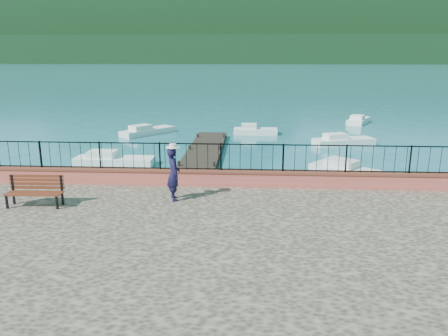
# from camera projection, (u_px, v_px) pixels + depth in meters

# --- Properties ---
(ground) EXTENTS (2000.00, 2000.00, 0.00)m
(ground) POSITION_uv_depth(u_px,v_px,m) (223.00, 263.00, 12.51)
(ground) COLOR #19596B
(ground) RESTS_ON ground
(parapet) EXTENTS (28.00, 0.46, 0.58)m
(parapet) POSITION_uv_depth(u_px,v_px,m) (229.00, 178.00, 15.71)
(parapet) COLOR #BE5A44
(parapet) RESTS_ON promenade
(railing) EXTENTS (27.00, 0.05, 0.95)m
(railing) POSITION_uv_depth(u_px,v_px,m) (229.00, 157.00, 15.52)
(railing) COLOR black
(railing) RESTS_ON parapet
(dock) EXTENTS (2.00, 16.00, 0.30)m
(dock) POSITION_uv_depth(u_px,v_px,m) (201.00, 160.00, 24.18)
(dock) COLOR #2D231C
(dock) RESTS_ON ground
(far_forest) EXTENTS (900.00, 60.00, 18.00)m
(far_forest) POSITION_uv_depth(u_px,v_px,m) (251.00, 50.00, 300.04)
(far_forest) COLOR black
(far_forest) RESTS_ON ground
(foothills) EXTENTS (900.00, 120.00, 44.00)m
(foothills) POSITION_uv_depth(u_px,v_px,m) (251.00, 34.00, 354.72)
(foothills) COLOR black
(foothills) RESTS_ON ground
(companion_hill) EXTENTS (448.00, 384.00, 180.00)m
(companion_hill) POSITION_uv_depth(u_px,v_px,m) (429.00, 60.00, 540.40)
(companion_hill) COLOR #142D23
(companion_hill) RESTS_ON ground
(park_bench) EXTENTS (1.74, 0.61, 0.96)m
(park_bench) POSITION_uv_depth(u_px,v_px,m) (35.00, 197.00, 13.58)
(park_bench) COLOR black
(park_bench) RESTS_ON promenade
(person) EXTENTS (0.61, 0.74, 1.73)m
(person) POSITION_uv_depth(u_px,v_px,m) (173.00, 174.00, 14.05)
(person) COLOR black
(person) RESTS_ON promenade
(hat) EXTENTS (0.44, 0.44, 0.12)m
(hat) POSITION_uv_depth(u_px,v_px,m) (173.00, 146.00, 13.82)
(hat) COLOR white
(hat) RESTS_ON person
(boat_0) EXTENTS (4.25, 1.33, 0.80)m
(boat_0) POSITION_uv_depth(u_px,v_px,m) (114.00, 158.00, 23.55)
(boat_0) COLOR white
(boat_0) RESTS_ON ground
(boat_1) EXTENTS (4.10, 3.79, 0.80)m
(boat_1) POSITION_uv_depth(u_px,v_px,m) (353.00, 169.00, 21.21)
(boat_1) COLOR silver
(boat_1) RESTS_ON ground
(boat_2) EXTENTS (4.24, 2.45, 0.80)m
(boat_2) POSITION_uv_depth(u_px,v_px,m) (344.00, 139.00, 28.82)
(boat_2) COLOR silver
(boat_2) RESTS_ON ground
(boat_3) EXTENTS (3.75, 4.15, 0.80)m
(boat_3) POSITION_uv_depth(u_px,v_px,m) (148.00, 129.00, 32.64)
(boat_3) COLOR silver
(boat_3) RESTS_ON ground
(boat_4) EXTENTS (3.25, 1.32, 0.80)m
(boat_4) POSITION_uv_depth(u_px,v_px,m) (255.00, 129.00, 32.75)
(boat_4) COLOR silver
(boat_4) RESTS_ON ground
(boat_5) EXTENTS (2.66, 3.64, 0.80)m
(boat_5) POSITION_uv_depth(u_px,v_px,m) (359.00, 119.00, 37.90)
(boat_5) COLOR white
(boat_5) RESTS_ON ground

